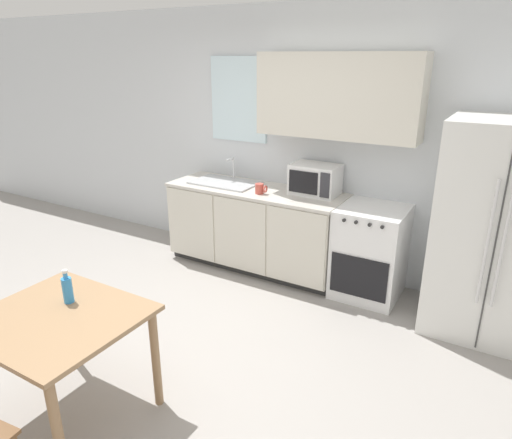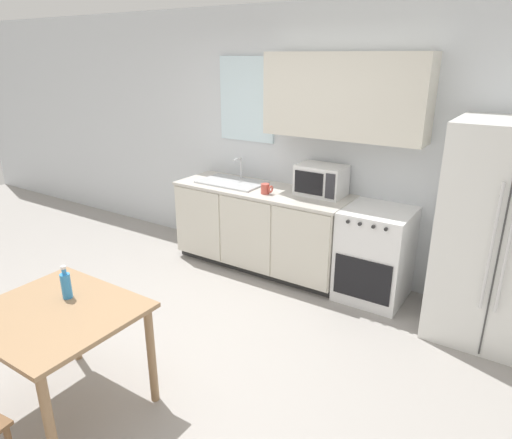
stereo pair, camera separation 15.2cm
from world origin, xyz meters
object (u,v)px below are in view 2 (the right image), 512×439
object	(u,v)px
microwave	(321,180)
dining_table	(57,327)
coffee_mug	(266,189)
drink_bottle	(66,285)
refrigerator	(505,236)
oven_range	(375,254)

from	to	relation	value
microwave	dining_table	world-z (taller)	microwave
coffee_mug	dining_table	distance (m)	2.41
coffee_mug	drink_bottle	xyz separation A→B (m)	(-0.10, -2.24, -0.11)
refrigerator	coffee_mug	size ratio (longest dim) A/B	14.77
oven_range	refrigerator	size ratio (longest dim) A/B	0.50
oven_range	dining_table	distance (m)	2.80
oven_range	microwave	distance (m)	0.89
refrigerator	drink_bottle	distance (m)	3.23
refrigerator	coffee_mug	xyz separation A→B (m)	(-2.15, -0.07, 0.06)
oven_range	refrigerator	xyz separation A→B (m)	(1.03, -0.08, 0.44)
refrigerator	microwave	xyz separation A→B (m)	(-1.68, 0.20, 0.16)
dining_table	drink_bottle	size ratio (longest dim) A/B	4.23
refrigerator	dining_table	bearing A→B (deg)	-131.54
oven_range	microwave	size ratio (longest dim) A/B	1.88
dining_table	refrigerator	bearing A→B (deg)	48.46
microwave	drink_bottle	world-z (taller)	microwave
refrigerator	drink_bottle	bearing A→B (deg)	-134.27
microwave	dining_table	size ratio (longest dim) A/B	0.50
dining_table	drink_bottle	distance (m)	0.27
oven_range	dining_table	world-z (taller)	oven_range
refrigerator	coffee_mug	world-z (taller)	refrigerator
refrigerator	coffee_mug	bearing A→B (deg)	-178.08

